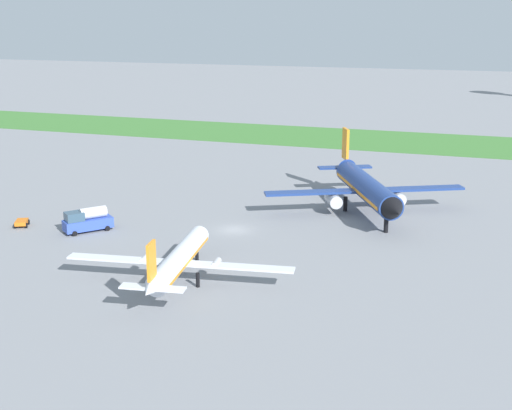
{
  "coord_description": "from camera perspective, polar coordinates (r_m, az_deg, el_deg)",
  "views": [
    {
      "loc": [
        31.88,
        -84.44,
        28.51
      ],
      "look_at": [
        2.19,
        2.82,
        3.0
      ],
      "focal_mm": 48.42,
      "sensor_mm": 36.0,
      "label": 1
    }
  ],
  "objects": [
    {
      "name": "ground_plane",
      "position": [
        94.66,
        -1.8,
        -2.07
      ],
      "size": [
        600.0,
        600.0,
        0.0
      ],
      "primitive_type": "plane",
      "color": "gray"
    },
    {
      "name": "grass_taxiway_strip",
      "position": [
        166.29,
        7.5,
        5.48
      ],
      "size": [
        360.0,
        28.0,
        0.08
      ],
      "primitive_type": "cube",
      "color": "#3D7533",
      "rests_on": "ground_plane"
    },
    {
      "name": "airplane_foreground_turboprop",
      "position": [
        75.77,
        -6.4,
        -4.47
      ],
      "size": [
        25.4,
        21.82,
        7.63
      ],
      "rotation": [
        0.0,
        0.0,
        1.72
      ],
      "color": "silver",
      "rests_on": "ground_plane"
    },
    {
      "name": "airplane_midfield_jet",
      "position": [
        103.35,
        9.04,
        1.47
      ],
      "size": [
        27.94,
        27.85,
        10.68
      ],
      "rotation": [
        0.0,
        0.0,
        5.18
      ],
      "color": "navy",
      "rests_on": "ground_plane"
    },
    {
      "name": "baggage_cart_near_gate",
      "position": [
        101.41,
        -18.79,
        -1.37
      ],
      "size": [
        2.63,
        2.91,
        0.9
      ],
      "rotation": [
        0.0,
        0.0,
        2.03
      ],
      "color": "orange",
      "rests_on": "ground_plane"
    },
    {
      "name": "fuel_truck_midfield",
      "position": [
        96.34,
        -13.78,
        -1.22
      ],
      "size": [
        6.0,
        6.53,
        3.29
      ],
      "rotation": [
        0.0,
        0.0,
        4.02
      ],
      "color": "#334FB2",
      "rests_on": "ground_plane"
    }
  ]
}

